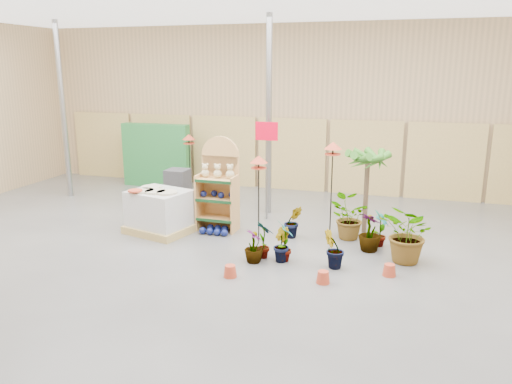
{
  "coord_description": "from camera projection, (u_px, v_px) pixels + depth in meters",
  "views": [
    {
      "loc": [
        3.01,
        -7.47,
        3.34
      ],
      "look_at": [
        0.3,
        1.5,
        1.0
      ],
      "focal_mm": 35.0,
      "sensor_mm": 36.0,
      "label": 1
    }
  ],
  "objects": [
    {
      "name": "display_shelf",
      "position": [
        219.0,
        187.0,
        10.47
      ],
      "size": [
        0.83,
        0.53,
        1.97
      ],
      "rotation": [
        0.0,
        0.0,
        -0.02
      ],
      "color": "tan",
      "rests_on": "ground"
    },
    {
      "name": "potted_plant_3",
      "position": [
        370.0,
        232.0,
        9.27
      ],
      "size": [
        0.58,
        0.58,
        0.74
      ],
      "primitive_type": "imported",
      "rotation": [
        0.0,
        0.0,
        2.53
      ],
      "color": "#34741F",
      "rests_on": "ground"
    },
    {
      "name": "potted_plant_9",
      "position": [
        333.0,
        249.0,
        8.46
      ],
      "size": [
        0.48,
        0.49,
        0.69
      ],
      "primitive_type": "imported",
      "rotation": [
        0.0,
        0.0,
        3.95
      ],
      "color": "#34741F",
      "rests_on": "ground"
    },
    {
      "name": "potted_plant_5",
      "position": [
        293.0,
        222.0,
        10.02
      ],
      "size": [
        0.46,
        0.43,
        0.67
      ],
      "primitive_type": "imported",
      "rotation": [
        0.0,
        0.0,
        0.45
      ],
      "color": "#34741F",
      "rests_on": "ground"
    },
    {
      "name": "teddy_bears",
      "position": [
        218.0,
        172.0,
        10.3
      ],
      "size": [
        0.72,
        0.18,
        0.3
      ],
      "color": "#CCB988",
      "rests_on": "display_shelf"
    },
    {
      "name": "room",
      "position": [
        230.0,
        133.0,
        8.9
      ],
      "size": [
        15.2,
        12.1,
        4.7
      ],
      "color": "#505050",
      "rests_on": "ground"
    },
    {
      "name": "potted_plant_7",
      "position": [
        254.0,
        246.0,
        8.75
      ],
      "size": [
        0.45,
        0.45,
        0.59
      ],
      "primitive_type": "imported",
      "rotation": [
        0.0,
        0.0,
        2.05
      ],
      "color": "#34741F",
      "rests_on": "ground"
    },
    {
      "name": "gazing_balls_floor",
      "position": [
        215.0,
        230.0,
        10.3
      ],
      "size": [
        0.63,
        0.39,
        0.15
      ],
      "color": "#0E1855",
      "rests_on": "ground"
    },
    {
      "name": "charcoal_planters",
      "position": [
        178.0,
        190.0,
        11.91
      ],
      "size": [
        0.5,
        0.5,
        1.0
      ],
      "color": "#29292C",
      "rests_on": "ground"
    },
    {
      "name": "potted_plant_6",
      "position": [
        347.0,
        218.0,
        9.93
      ],
      "size": [
        0.92,
        0.84,
        0.87
      ],
      "primitive_type": "imported",
      "rotation": [
        0.0,
        0.0,
        2.91
      ],
      "color": "#34741F",
      "rests_on": "ground"
    },
    {
      "name": "offer_sign",
      "position": [
        267.0,
        151.0,
        10.95
      ],
      "size": [
        0.5,
        0.08,
        2.2
      ],
      "color": "gray",
      "rests_on": "ground"
    },
    {
      "name": "potted_plant_0",
      "position": [
        264.0,
        239.0,
        8.92
      ],
      "size": [
        0.45,
        0.43,
        0.71
      ],
      "primitive_type": "imported",
      "rotation": [
        0.0,
        0.0,
        2.43
      ],
      "color": "#34741F",
      "rests_on": "ground"
    },
    {
      "name": "potted_plant_10",
      "position": [
        410.0,
        234.0,
        8.67
      ],
      "size": [
        1.24,
        1.25,
        1.05
      ],
      "primitive_type": "imported",
      "rotation": [
        0.0,
        0.0,
        5.48
      ],
      "color": "#34741F",
      "rests_on": "ground"
    },
    {
      "name": "gazing_balls_shelf",
      "position": [
        218.0,
        194.0,
        10.4
      ],
      "size": [
        0.72,
        0.25,
        0.14
      ],
      "color": "#0E1855",
      "rests_on": "display_shelf"
    },
    {
      "name": "trellis_stock",
      "position": [
        156.0,
        155.0,
        14.26
      ],
      "size": [
        2.0,
        0.3,
        1.8
      ],
      "primitive_type": "cube",
      "color": "#246E32",
      "rests_on": "ground"
    },
    {
      "name": "potted_plant_1",
      "position": [
        281.0,
        244.0,
        8.79
      ],
      "size": [
        0.4,
        0.43,
        0.62
      ],
      "primitive_type": "imported",
      "rotation": [
        0.0,
        0.0,
        2.03
      ],
      "color": "#34741F",
      "rests_on": "ground"
    },
    {
      "name": "potted_plant_8",
      "position": [
        285.0,
        241.0,
        8.76
      ],
      "size": [
        0.38,
        0.46,
        0.76
      ],
      "primitive_type": "imported",
      "rotation": [
        0.0,
        0.0,
        1.89
      ],
      "color": "#34741F",
      "rests_on": "ground"
    },
    {
      "name": "bird_table_back",
      "position": [
        189.0,
        139.0,
        12.92
      ],
      "size": [
        0.34,
        0.34,
        1.67
      ],
      "color": "black",
      "rests_on": "ground"
    },
    {
      "name": "bird_table_right",
      "position": [
        333.0,
        149.0,
        9.44
      ],
      "size": [
        0.34,
        0.34,
        1.98
      ],
      "color": "black",
      "rests_on": "ground"
    },
    {
      "name": "palm",
      "position": [
        368.0,
        158.0,
        10.06
      ],
      "size": [
        0.7,
        0.7,
        1.83
      ],
      "color": "brown",
      "rests_on": "ground"
    },
    {
      "name": "potted_plant_4",
      "position": [
        380.0,
        229.0,
        9.5
      ],
      "size": [
        0.34,
        0.43,
        0.72
      ],
      "primitive_type": "imported",
      "rotation": [
        0.0,
        0.0,
        1.33
      ],
      "color": "#34741F",
      "rests_on": "ground"
    },
    {
      "name": "pallet_stack",
      "position": [
        160.0,
        212.0,
        10.33
      ],
      "size": [
        1.47,
        1.32,
        0.93
      ],
      "rotation": [
        0.0,
        0.0,
        -0.26
      ],
      "color": "tan",
      "rests_on": "ground"
    },
    {
      "name": "bird_table_front",
      "position": [
        259.0,
        162.0,
        9.47
      ],
      "size": [
        0.34,
        0.34,
        1.72
      ],
      "color": "black",
      "rests_on": "ground"
    }
  ]
}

